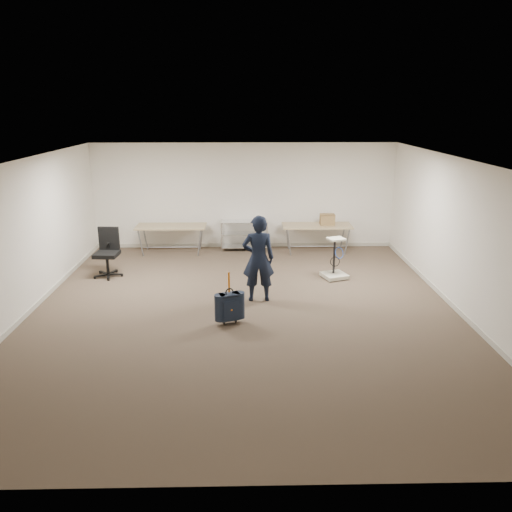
{
  "coord_description": "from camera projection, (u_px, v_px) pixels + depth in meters",
  "views": [
    {
      "loc": [
        0.04,
        -8.69,
        3.72
      ],
      "look_at": [
        0.23,
        0.3,
        1.0
      ],
      "focal_mm": 35.0,
      "sensor_mm": 36.0,
      "label": 1
    }
  ],
  "objects": [
    {
      "name": "office_chair",
      "position": [
        108.0,
        262.0,
        11.27
      ],
      "size": [
        0.66,
        0.66,
        1.09
      ],
      "color": "black",
      "rests_on": "ground"
    },
    {
      "name": "wire_shelf",
      "position": [
        244.0,
        234.0,
        13.28
      ],
      "size": [
        1.22,
        0.47,
        0.8
      ],
      "color": "silver",
      "rests_on": "ground"
    },
    {
      "name": "suitcase",
      "position": [
        230.0,
        307.0,
        8.77
      ],
      "size": [
        0.4,
        0.31,
        0.96
      ],
      "color": "black",
      "rests_on": "ground"
    },
    {
      "name": "room_shell",
      "position": [
        244.0,
        284.0,
        10.69
      ],
      "size": [
        8.0,
        9.0,
        9.0
      ],
      "color": "white",
      "rests_on": "ground"
    },
    {
      "name": "equipment_cart",
      "position": [
        335.0,
        268.0,
        11.14
      ],
      "size": [
        0.64,
        0.64,
        0.93
      ],
      "color": "beige",
      "rests_on": "ground"
    },
    {
      "name": "cardboard_box",
      "position": [
        327.0,
        219.0,
        13.0
      ],
      "size": [
        0.37,
        0.28,
        0.28
      ],
      "primitive_type": "cube",
      "rotation": [
        0.0,
        0.0,
        -0.01
      ],
      "color": "#9B7648",
      "rests_on": "folding_table_right"
    },
    {
      "name": "folding_table_left",
      "position": [
        171.0,
        228.0,
        12.93
      ],
      "size": [
        1.8,
        0.75,
        0.73
      ],
      "color": "tan",
      "rests_on": "ground"
    },
    {
      "name": "person",
      "position": [
        258.0,
        259.0,
        9.69
      ],
      "size": [
        0.65,
        0.44,
        1.72
      ],
      "primitive_type": "imported",
      "rotation": [
        0.0,
        0.0,
        3.18
      ],
      "color": "black",
      "rests_on": "ground"
    },
    {
      "name": "ground",
      "position": [
        244.0,
        311.0,
        9.39
      ],
      "size": [
        9.0,
        9.0,
        0.0
      ],
      "primitive_type": "plane",
      "color": "#413527",
      "rests_on": "ground"
    },
    {
      "name": "folding_table_right",
      "position": [
        317.0,
        227.0,
        13.01
      ],
      "size": [
        1.8,
        0.75,
        0.73
      ],
      "color": "tan",
      "rests_on": "ground"
    }
  ]
}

